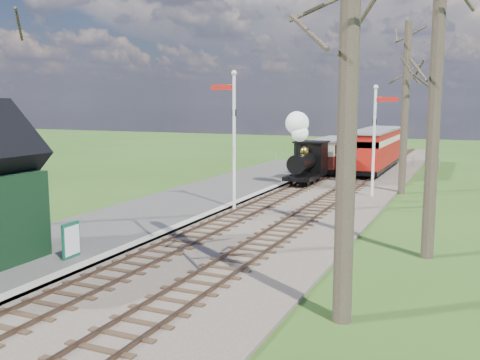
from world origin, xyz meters
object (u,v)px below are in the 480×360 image
object	(u,v)px
red_carriage_a	(369,152)
red_carriage_b	(382,146)
sign_board	(71,240)
semaphore_near	(233,131)
locomotive	(305,153)
semaphore_far	(376,133)
person	(3,244)
coach	(331,153)

from	to	relation	value
red_carriage_a	red_carriage_b	size ratio (longest dim) A/B	1.00
red_carriage_a	sign_board	world-z (taller)	red_carriage_a
semaphore_near	locomotive	bearing A→B (deg)	84.85
semaphore_far	person	size ratio (longest dim) A/B	4.51
semaphore_far	coach	bearing A→B (deg)	117.33
semaphore_near	red_carriage_a	xyz separation A→B (m)	(3.37, 14.04, -1.97)
sign_board	person	bearing A→B (deg)	-133.31
locomotive	person	bearing A→B (deg)	-99.70
coach	sign_board	bearing A→B (deg)	-94.73
coach	sign_board	xyz separation A→B (m)	(-1.95, -23.55, -0.68)
red_carriage_b	locomotive	bearing A→B (deg)	-103.19
semaphore_far	red_carriage_a	size ratio (longest dim) A/B	1.00
red_carriage_a	red_carriage_b	xyz separation A→B (m)	(0.00, 5.50, 0.00)
sign_board	person	size ratio (longest dim) A/B	0.85
semaphore_far	sign_board	xyz separation A→B (m)	(-6.32, -15.08, -2.61)
semaphore_far	coach	size ratio (longest dim) A/B	0.86
coach	person	distance (m)	25.13
coach	semaphore_far	bearing A→B (deg)	-62.67
locomotive	sign_board	size ratio (longest dim) A/B	3.86
semaphore_near	red_carriage_b	distance (m)	19.93
locomotive	coach	xyz separation A→B (m)	(0.01, 6.06, -0.51)
coach	semaphore_near	bearing A→B (deg)	-93.04
coach	red_carriage_b	xyz separation A→B (m)	(2.60, 5.08, 0.23)
semaphore_far	semaphore_near	bearing A→B (deg)	-130.60
coach	person	size ratio (longest dim) A/B	5.26
semaphore_far	locomotive	size ratio (longest dim) A/B	1.37
red_carriage_b	person	xyz separation A→B (m)	(-5.84, -29.99, -0.82)
semaphore_near	coach	bearing A→B (deg)	86.96
sign_board	person	world-z (taller)	person
sign_board	semaphore_far	bearing A→B (deg)	67.26
locomotive	sign_board	distance (m)	17.64
sign_board	red_carriage_b	bearing A→B (deg)	80.97
semaphore_far	locomotive	world-z (taller)	semaphore_far
locomotive	coach	world-z (taller)	locomotive
red_carriage_b	sign_board	bearing A→B (deg)	-99.03
coach	locomotive	bearing A→B (deg)	-90.11
semaphore_far	coach	xyz separation A→B (m)	(-4.37, 8.46, -1.93)
locomotive	person	world-z (taller)	locomotive
locomotive	red_carriage_a	xyz separation A→B (m)	(2.61, 5.64, -0.29)
red_carriage_a	coach	bearing A→B (deg)	170.86
person	sign_board	bearing A→B (deg)	-22.06
red_carriage_b	sign_board	world-z (taller)	red_carriage_b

